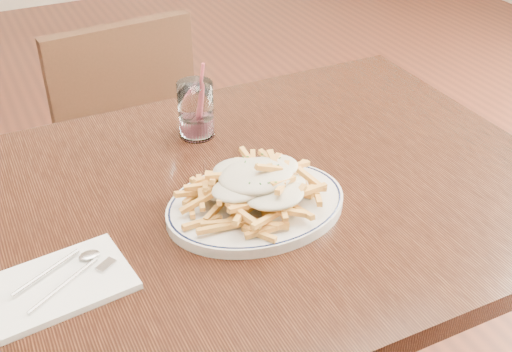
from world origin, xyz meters
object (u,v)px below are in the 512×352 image
chair_far (119,137)px  water_glass (196,113)px  fries_plate (256,205)px  loaded_fries (256,182)px  table (231,231)px

chair_far → water_glass: bearing=-85.6°
chair_far → fries_plate: bearing=-87.6°
fries_plate → water_glass: 0.29m
fries_plate → loaded_fries: bearing=21.8°
fries_plate → water_glass: bearing=88.8°
loaded_fries → fries_plate: bearing=-158.2°
chair_far → fries_plate: (0.04, -0.82, 0.29)m
fries_plate → water_glass: water_glass is taller
loaded_fries → water_glass: size_ratio=1.54×
chair_far → water_glass: size_ratio=5.40×
chair_far → table: bearing=-89.0°
table → chair_far: bearing=91.0°
chair_far → loaded_fries: bearing=-87.6°
fries_plate → table: bearing=110.0°
fries_plate → loaded_fries: size_ratio=1.45×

